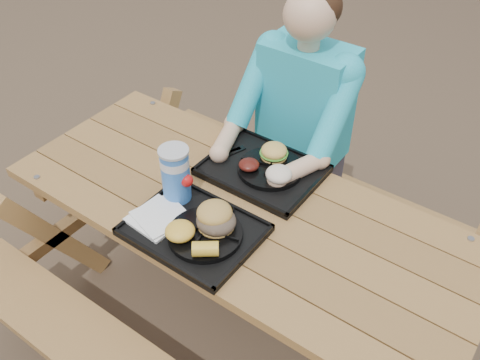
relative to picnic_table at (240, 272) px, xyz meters
The scene contains 18 objects.
ground 0.38m from the picnic_table, ahead, with size 60.00×60.00×0.00m, color #999999.
picnic_table is the anchor object (origin of this frame).
tray_near 0.44m from the picnic_table, 104.59° to the right, with size 0.45×0.35×0.02m, color black.
tray_far 0.44m from the picnic_table, 101.33° to the left, with size 0.45×0.35×0.02m, color black.
plate_near 0.46m from the picnic_table, 89.44° to the right, with size 0.26×0.26×0.02m, color black.
plate_far 0.46m from the picnic_table, 93.23° to the left, with size 0.26×0.26×0.02m, color black.
napkin_stack 0.51m from the picnic_table, 128.01° to the right, with size 0.17×0.17×0.02m, color white.
soda_cup 0.55m from the picnic_table, 152.25° to the right, with size 0.10×0.10×0.21m, color blue.
condiment_bbq 0.42m from the picnic_table, 122.04° to the right, with size 0.05×0.05×0.03m, color black.
condiment_mustard 0.41m from the picnic_table, 88.92° to the right, with size 0.04×0.04×0.03m, color yellow.
sandwich 0.51m from the picnic_table, 84.06° to the right, with size 0.13×0.13×0.14m, color gold, non-canonical shape.
mac_cheese 0.52m from the picnic_table, 101.04° to the right, with size 0.10×0.10×0.05m, color yellow.
corn_cob 0.53m from the picnic_table, 76.86° to the right, with size 0.09×0.09×0.05m, color yellow, non-canonical shape.
cutlery_far 0.50m from the picnic_table, 134.17° to the left, with size 0.03×0.15×0.01m, color black.
burger 0.54m from the picnic_table, 96.91° to the left, with size 0.11×0.11×0.09m, color #EDB753, non-canonical shape.
baked_beans 0.47m from the picnic_table, 114.50° to the left, with size 0.08×0.08×0.04m, color #531610.
potato_salad 0.48m from the picnic_table, 71.62° to the left, with size 0.10×0.10×0.06m, color white.
diner 0.65m from the picnic_table, 98.20° to the left, with size 0.48×0.84×1.28m, color teal, non-canonical shape.
Camera 1 is at (0.85, -1.17, 2.11)m, focal length 40.00 mm.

